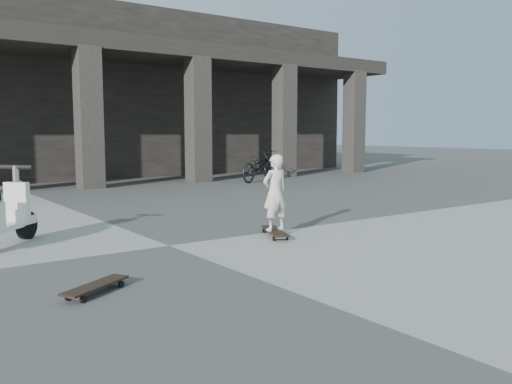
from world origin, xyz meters
TOP-DOWN VIEW (x-y plane):
  - ground at (0.00, 0.00)m, footprint 90.00×90.00m
  - longboard at (1.65, -0.33)m, footprint 0.59×0.97m
  - skateboard_spare at (-1.65, -1.65)m, footprint 0.81×0.59m
  - child at (1.65, -0.33)m, footprint 0.43×0.29m
  - bicycle at (6.92, 7.30)m, footprint 2.04×1.33m

SIDE VIEW (x-z plane):
  - ground at x=0.00m, z-range 0.00..0.00m
  - skateboard_spare at x=-1.65m, z-range 0.03..0.12m
  - longboard at x=1.65m, z-range 0.03..0.12m
  - bicycle at x=6.92m, z-range 0.00..1.01m
  - child at x=1.65m, z-range 0.10..1.28m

